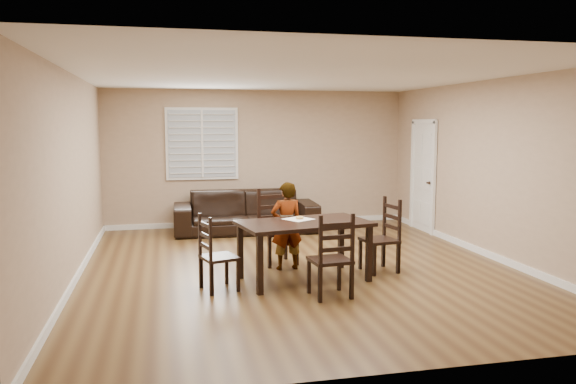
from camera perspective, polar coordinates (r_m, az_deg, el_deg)
The scene contains 11 objects.
ground at distance 8.08m, azimuth 1.04°, elevation -7.65°, with size 7.00×7.00×0.00m, color brown.
room at distance 8.01m, azimuth 1.02°, elevation 5.29°, with size 6.04×7.04×2.72m.
dining_table at distance 7.30m, azimuth 1.64°, elevation -3.69°, with size 1.79×1.21×0.78m.
chair_near at distance 8.30m, azimuth -1.40°, elevation -3.74°, with size 0.58×0.55×1.10m.
chair_far at distance 6.57m, azimuth 4.71°, elevation -6.96°, with size 0.50×0.47×1.01m.
chair_left at distance 6.94m, azimuth -7.89°, elevation -6.53°, with size 0.50×0.52×0.94m.
chair_right at distance 7.93m, azimuth 10.03°, elevation -4.61°, with size 0.49×0.52×1.02m.
child at distance 7.86m, azimuth -0.16°, elevation -3.46°, with size 0.45×0.30×1.24m, color gray.
napkin at distance 7.45m, azimuth 1.05°, elevation -2.77°, with size 0.33×0.33×0.00m, color beige.
donut at distance 7.46m, azimuth 1.20°, elevation -2.59°, with size 0.11×0.11×0.04m.
sofa at distance 10.60m, azimuth -4.29°, elevation -2.01°, with size 2.67×1.04×0.78m, color black.
Camera 1 is at (-1.83, -7.60, 2.04)m, focal length 35.00 mm.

